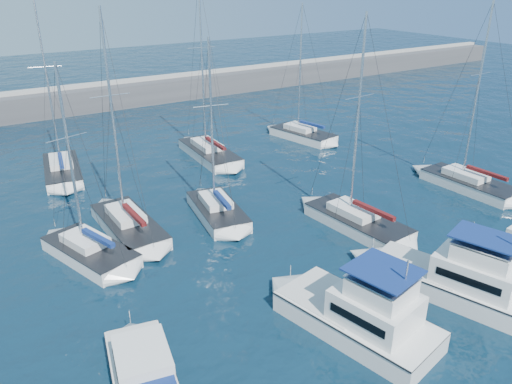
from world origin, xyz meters
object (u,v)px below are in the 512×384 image
motor_yacht_port_outer (143,375)px  motor_yacht_port_inner (363,316)px  sailboat_mid_a (90,251)px  sailboat_back_b (209,152)px  sailboat_mid_c (217,211)px  sailboat_back_a (62,170)px  sailboat_mid_d (357,221)px  motor_yacht_stbd_inner (460,280)px  sailboat_mid_b (129,225)px  sailboat_mid_e (469,183)px  sailboat_back_c (303,134)px

motor_yacht_port_outer → motor_yacht_port_inner: motor_yacht_port_inner is taller
motor_yacht_port_outer → sailboat_mid_a: bearing=95.8°
sailboat_back_b → sailboat_mid_a: bearing=-136.8°
sailboat_mid_a → sailboat_mid_c: (9.92, 0.91, 0.01)m
sailboat_back_a → motor_yacht_port_outer: bearing=-86.6°
sailboat_mid_a → sailboat_mid_c: bearing=-12.6°
motor_yacht_port_outer → sailboat_mid_d: size_ratio=0.42×
motor_yacht_stbd_inner → sailboat_mid_b: 22.34m
motor_yacht_port_inner → motor_yacht_stbd_inner: size_ratio=0.92×
sailboat_mid_b → sailboat_mid_e: sailboat_mid_b is taller
sailboat_mid_c → sailboat_mid_b: bearing=178.0°
sailboat_mid_b → sailboat_mid_a: bearing=-148.2°
sailboat_mid_c → sailboat_mid_d: bearing=-32.5°
sailboat_back_b → sailboat_back_a: bearing=170.8°
sailboat_mid_b → sailboat_mid_e: 28.71m
motor_yacht_stbd_inner → sailboat_mid_d: size_ratio=0.64×
sailboat_mid_d → sailboat_back_c: 21.55m
sailboat_mid_a → sailboat_mid_e: sailboat_mid_e is taller
motor_yacht_port_inner → sailboat_back_a: sailboat_back_a is taller
sailboat_mid_a → sailboat_mid_b: sailboat_mid_b is taller
sailboat_mid_b → sailboat_back_a: size_ratio=1.00×
motor_yacht_stbd_inner → sailboat_mid_d: (1.01, 9.54, -0.61)m
sailboat_back_b → sailboat_back_c: (11.77, -0.08, -0.01)m
motor_yacht_port_outer → sailboat_back_a: size_ratio=0.41×
sailboat_mid_b → sailboat_back_a: sailboat_mid_b is taller
sailboat_back_b → sailboat_back_c: bearing=2.5°
sailboat_mid_d → sailboat_mid_e: sailboat_mid_e is taller
sailboat_mid_c → sailboat_back_a: (-8.04, 15.27, 0.00)m
sailboat_back_a → sailboat_mid_d: bearing=-45.2°
motor_yacht_port_outer → sailboat_back_a: 29.13m
motor_yacht_stbd_inner → sailboat_mid_c: bearing=94.9°
sailboat_mid_e → sailboat_mid_c: bearing=159.5°
motor_yacht_port_inner → sailboat_back_a: size_ratio=0.57×
sailboat_mid_c → sailboat_back_b: size_ratio=0.79×
sailboat_mid_a → sailboat_mid_d: size_ratio=0.84×
sailboat_mid_a → sailboat_mid_b: bearing=15.5°
sailboat_mid_a → sailboat_back_b: 20.47m
motor_yacht_port_inner → sailboat_mid_b: size_ratio=0.57×
sailboat_mid_e → sailboat_back_a: sailboat_back_a is taller
motor_yacht_stbd_inner → sailboat_back_c: size_ratio=0.67×
sailboat_back_b → sailboat_back_c: sailboat_back_b is taller
sailboat_mid_d → sailboat_back_a: bearing=120.4°
sailboat_back_a → sailboat_back_c: 25.68m
sailboat_mid_c → sailboat_back_a: bearing=127.1°
sailboat_mid_a → sailboat_back_a: bearing=65.5°
motor_yacht_port_outer → sailboat_mid_d: bearing=30.3°
sailboat_back_a → sailboat_back_b: size_ratio=0.91×
motor_yacht_port_outer → sailboat_back_b: (16.74, 26.03, -0.40)m
motor_yacht_port_outer → sailboat_back_a: (3.01, 28.97, -0.41)m
sailboat_mid_c → sailboat_mid_e: 22.08m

